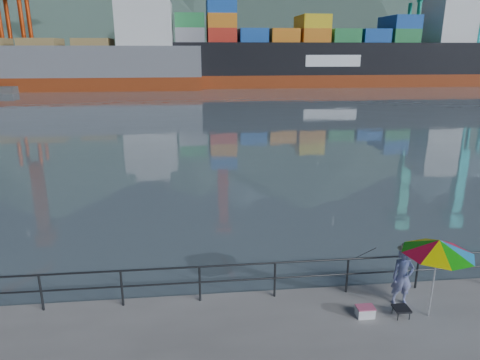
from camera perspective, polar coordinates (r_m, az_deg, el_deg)
name	(u,v)px	position (r m, az deg, el deg)	size (l,w,h in m)	color
harbor_water	(196,71)	(138.43, -5.90, 14.26)	(500.00, 280.00, 0.00)	slate
far_dock	(240,78)	(102.08, 0.06, 13.40)	(200.00, 40.00, 0.40)	#514F4C
guardrail	(238,281)	(11.62, -0.32, -13.33)	(22.00, 0.06, 1.03)	#2D3033
port_cranes	(346,1)	(98.15, 13.97, 22.15)	(116.00, 28.00, 38.40)	red
container_stacks	(350,66)	(108.21, 14.45, 14.49)	(58.00, 5.40, 7.80)	#194CA5
fisherman	(402,277)	(12.05, 20.84, -11.99)	(0.56, 0.37, 1.55)	navy
beach_umbrella	(439,247)	(11.32, 24.96, -8.07)	(1.97, 1.97, 2.08)	white
folding_stool	(401,312)	(11.85, 20.68, -16.11)	(0.39, 0.39, 0.25)	black
cooler_bag	(365,312)	(11.58, 16.33, -16.54)	(0.43, 0.28, 0.25)	white
fishing_rod	(361,282)	(13.06, 15.80, -13.01)	(0.02, 0.02, 2.18)	black
bulk_carrier	(61,64)	(80.95, -22.73, 14.13)	(51.14, 8.85, 14.50)	maroon
container_ship	(333,53)	(85.89, 12.35, 16.23)	(62.82, 10.47, 18.10)	maroon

